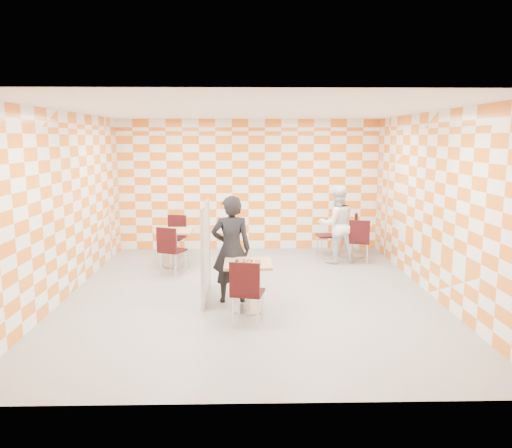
{
  "coord_description": "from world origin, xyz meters",
  "views": [
    {
      "loc": [
        -0.08,
        -8.01,
        2.56
      ],
      "look_at": [
        0.1,
        0.2,
        1.15
      ],
      "focal_mm": 35.0,
      "sensor_mm": 36.0,
      "label": 1
    }
  ],
  "objects_px": {
    "main_table": "(248,278)",
    "man_white": "(337,224)",
    "second_table": "(352,234)",
    "chair_second_front": "(359,238)",
    "chair_empty_far": "(175,233)",
    "man_dark": "(231,249)",
    "empty_table": "(175,242)",
    "soda_bottle": "(356,218)",
    "chair_empty_near": "(170,247)",
    "chair_second_side": "(331,231)",
    "chair_main_front": "(246,288)",
    "sport_bottle": "(344,218)",
    "partition": "(206,250)"
  },
  "relations": [
    {
      "from": "chair_empty_far",
      "to": "partition",
      "type": "distance_m",
      "value": 2.94
    },
    {
      "from": "empty_table",
      "to": "man_dark",
      "type": "relative_size",
      "value": 0.44
    },
    {
      "from": "chair_empty_near",
      "to": "chair_empty_far",
      "type": "height_order",
      "value": "same"
    },
    {
      "from": "chair_empty_near",
      "to": "soda_bottle",
      "type": "bearing_deg",
      "value": 20.59
    },
    {
      "from": "man_white",
      "to": "chair_empty_near",
      "type": "bearing_deg",
      "value": 4.39
    },
    {
      "from": "chair_main_front",
      "to": "second_table",
      "type": "bearing_deg",
      "value": 60.35
    },
    {
      "from": "chair_second_front",
      "to": "chair_empty_near",
      "type": "xyz_separation_m",
      "value": [
        -3.78,
        -0.78,
        0.0
      ]
    },
    {
      "from": "chair_empty_far",
      "to": "sport_bottle",
      "type": "distance_m",
      "value": 3.71
    },
    {
      "from": "second_table",
      "to": "empty_table",
      "type": "distance_m",
      "value": 3.83
    },
    {
      "from": "chair_empty_near",
      "to": "chair_empty_far",
      "type": "xyz_separation_m",
      "value": [
        -0.08,
        1.4,
        0.0
      ]
    },
    {
      "from": "main_table",
      "to": "second_table",
      "type": "distance_m",
      "value": 4.15
    },
    {
      "from": "empty_table",
      "to": "partition",
      "type": "relative_size",
      "value": 0.48
    },
    {
      "from": "chair_second_front",
      "to": "chair_second_side",
      "type": "distance_m",
      "value": 0.87
    },
    {
      "from": "second_table",
      "to": "empty_table",
      "type": "height_order",
      "value": "same"
    },
    {
      "from": "main_table",
      "to": "empty_table",
      "type": "relative_size",
      "value": 1.0
    },
    {
      "from": "chair_second_side",
      "to": "chair_empty_near",
      "type": "distance_m",
      "value": 3.65
    },
    {
      "from": "second_table",
      "to": "chair_empty_far",
      "type": "height_order",
      "value": "chair_empty_far"
    },
    {
      "from": "chair_second_side",
      "to": "empty_table",
      "type": "bearing_deg",
      "value": -165.09
    },
    {
      "from": "chair_main_front",
      "to": "chair_empty_near",
      "type": "bearing_deg",
      "value": 118.26
    },
    {
      "from": "main_table",
      "to": "man_white",
      "type": "xyz_separation_m",
      "value": [
        1.86,
        2.93,
        0.3
      ]
    },
    {
      "from": "chair_empty_near",
      "to": "man_dark",
      "type": "bearing_deg",
      "value": -52.99
    },
    {
      "from": "man_dark",
      "to": "sport_bottle",
      "type": "xyz_separation_m",
      "value": [
        2.4,
        3.17,
        -0.01
      ]
    },
    {
      "from": "chair_main_front",
      "to": "chair_empty_far",
      "type": "height_order",
      "value": "same"
    },
    {
      "from": "chair_second_side",
      "to": "sport_bottle",
      "type": "bearing_deg",
      "value": 9.28
    },
    {
      "from": "second_table",
      "to": "chair_second_front",
      "type": "relative_size",
      "value": 0.81
    },
    {
      "from": "empty_table",
      "to": "chair_empty_near",
      "type": "distance_m",
      "value": 0.64
    },
    {
      "from": "chair_second_side",
      "to": "chair_empty_far",
      "type": "distance_m",
      "value": 3.41
    },
    {
      "from": "main_table",
      "to": "sport_bottle",
      "type": "bearing_deg",
      "value": 59.36
    },
    {
      "from": "chair_empty_far",
      "to": "soda_bottle",
      "type": "xyz_separation_m",
      "value": [
        3.94,
        0.05,
        0.31
      ]
    },
    {
      "from": "empty_table",
      "to": "chair_empty_near",
      "type": "relative_size",
      "value": 0.81
    },
    {
      "from": "chair_empty_far",
      "to": "sport_bottle",
      "type": "relative_size",
      "value": 4.62
    },
    {
      "from": "chair_empty_far",
      "to": "man_dark",
      "type": "distance_m",
      "value": 3.28
    },
    {
      "from": "main_table",
      "to": "chair_second_side",
      "type": "height_order",
      "value": "chair_second_side"
    },
    {
      "from": "chair_empty_far",
      "to": "chair_main_front",
      "type": "bearing_deg",
      "value": -69.53
    },
    {
      "from": "chair_second_front",
      "to": "partition",
      "type": "distance_m",
      "value": 3.7
    },
    {
      "from": "chair_main_front",
      "to": "sport_bottle",
      "type": "xyz_separation_m",
      "value": [
        2.17,
        4.24,
        0.29
      ]
    },
    {
      "from": "chair_main_front",
      "to": "chair_empty_far",
      "type": "distance_m",
      "value": 4.35
    },
    {
      "from": "soda_bottle",
      "to": "chair_empty_near",
      "type": "bearing_deg",
      "value": -159.41
    },
    {
      "from": "empty_table",
      "to": "chair_second_side",
      "type": "xyz_separation_m",
      "value": [
        3.31,
        0.88,
        0.04
      ]
    },
    {
      "from": "empty_table",
      "to": "chair_second_side",
      "type": "height_order",
      "value": "chair_second_side"
    },
    {
      "from": "chair_empty_near",
      "to": "man_dark",
      "type": "xyz_separation_m",
      "value": [
        1.21,
        -1.6,
        0.3
      ]
    },
    {
      "from": "chair_main_front",
      "to": "sport_bottle",
      "type": "relative_size",
      "value": 4.62
    },
    {
      "from": "man_dark",
      "to": "second_table",
      "type": "bearing_deg",
      "value": -134.89
    },
    {
      "from": "second_table",
      "to": "chair_empty_far",
      "type": "relative_size",
      "value": 0.81
    },
    {
      "from": "chair_second_side",
      "to": "sport_bottle",
      "type": "height_order",
      "value": "sport_bottle"
    },
    {
      "from": "chair_second_side",
      "to": "chair_main_front",
      "type": "bearing_deg",
      "value": -114.2
    },
    {
      "from": "empty_table",
      "to": "man_white",
      "type": "height_order",
      "value": "man_white"
    },
    {
      "from": "man_dark",
      "to": "soda_bottle",
      "type": "relative_size",
      "value": 7.39
    },
    {
      "from": "chair_empty_near",
      "to": "partition",
      "type": "bearing_deg",
      "value": -60.53
    },
    {
      "from": "chair_second_side",
      "to": "chair_empty_far",
      "type": "height_order",
      "value": "same"
    }
  ]
}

